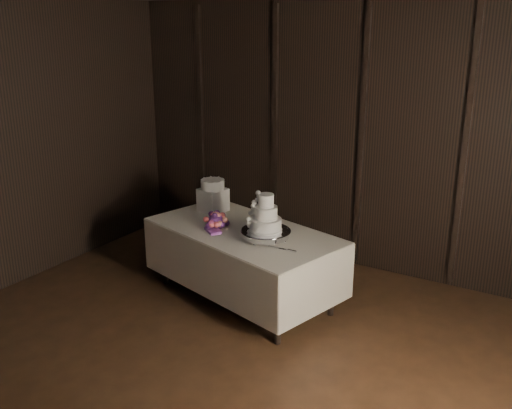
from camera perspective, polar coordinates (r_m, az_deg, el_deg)
The scene contains 8 objects.
room at distance 3.52m, azimuth -10.43°, elevation -3.18°, with size 6.08×7.08×3.08m.
display_table at distance 5.83m, azimuth -1.27°, elevation -5.69°, with size 2.19×1.51×0.76m.
cake_stand at distance 5.44m, azimuth 0.97°, elevation -3.05°, with size 0.48×0.48×0.09m, color silver.
wedding_cake at distance 5.38m, azimuth 0.66°, elevation -1.18°, with size 0.35×0.30×0.36m.
bouquet at distance 5.76m, azimuth -4.06°, elevation -1.65°, with size 0.31×0.41×0.20m, color #DA5151, non-canonical shape.
box_pedestal at distance 6.25m, azimuth -4.32°, elevation 0.47°, with size 0.26×0.26×0.25m, color white.
small_cake at distance 6.20m, azimuth -4.36°, elevation 2.03°, with size 0.26×0.26×0.10m, color white.
cake_knife at distance 5.26m, azimuth 1.83°, elevation -4.29°, with size 0.37×0.02×0.01m, color silver.
Camera 1 is at (2.22, -2.43, 2.75)m, focal length 40.00 mm.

